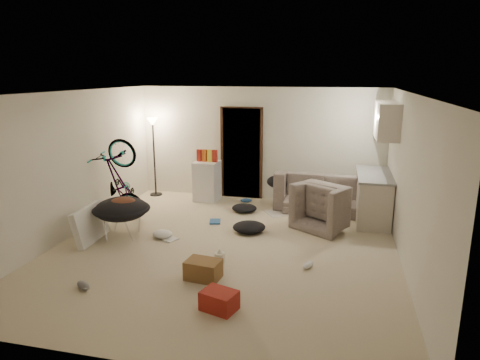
% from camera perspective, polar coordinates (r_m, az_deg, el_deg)
% --- Properties ---
extents(floor, '(5.50, 6.00, 0.02)m').
position_cam_1_polar(floor, '(7.12, -2.05, -9.05)').
color(floor, beige).
rests_on(floor, ground).
extents(ceiling, '(5.50, 6.00, 0.02)m').
position_cam_1_polar(ceiling, '(6.56, -2.24, 11.65)').
color(ceiling, white).
rests_on(ceiling, wall_back).
extents(wall_back, '(5.50, 0.02, 2.50)m').
position_cam_1_polar(wall_back, '(9.61, 2.63, 4.85)').
color(wall_back, silver).
rests_on(wall_back, floor).
extents(wall_front, '(5.50, 0.02, 2.50)m').
position_cam_1_polar(wall_front, '(4.04, -13.64, -8.65)').
color(wall_front, silver).
rests_on(wall_front, floor).
extents(wall_left, '(0.02, 6.00, 2.50)m').
position_cam_1_polar(wall_left, '(7.91, -21.82, 1.85)').
color(wall_left, silver).
rests_on(wall_left, floor).
extents(wall_right, '(0.02, 6.00, 2.50)m').
position_cam_1_polar(wall_right, '(6.58, 21.73, -0.45)').
color(wall_right, silver).
rests_on(wall_right, floor).
extents(doorway, '(0.85, 0.10, 2.04)m').
position_cam_1_polar(doorway, '(9.69, 0.24, 3.56)').
color(doorway, black).
rests_on(doorway, floor).
extents(door_trim, '(0.97, 0.04, 2.10)m').
position_cam_1_polar(door_trim, '(9.66, 0.20, 3.53)').
color(door_trim, '#382013').
rests_on(door_trim, floor).
extents(floor_lamp, '(0.28, 0.28, 1.81)m').
position_cam_1_polar(floor_lamp, '(9.99, -11.48, 5.26)').
color(floor_lamp, black).
rests_on(floor_lamp, floor).
extents(kitchen_counter, '(0.60, 1.50, 0.88)m').
position_cam_1_polar(kitchen_counter, '(8.67, 17.28, -2.30)').
color(kitchen_counter, beige).
rests_on(kitchen_counter, floor).
extents(counter_top, '(0.64, 1.54, 0.04)m').
position_cam_1_polar(counter_top, '(8.55, 17.51, 0.66)').
color(counter_top, gray).
rests_on(counter_top, kitchen_counter).
extents(kitchen_uppers, '(0.38, 1.40, 0.65)m').
position_cam_1_polar(kitchen_uppers, '(8.40, 18.92, 7.60)').
color(kitchen_uppers, beige).
rests_on(kitchen_uppers, wall_right).
extents(sofa, '(2.07, 0.91, 0.59)m').
position_cam_1_polar(sofa, '(9.12, 11.22, -2.07)').
color(sofa, '#343B34').
rests_on(sofa, floor).
extents(armchair, '(1.26, 1.23, 0.63)m').
position_cam_1_polar(armchair, '(8.13, 11.88, -3.95)').
color(armchair, '#343B34').
rests_on(armchair, floor).
extents(bicycle, '(1.67, 0.76, 0.96)m').
position_cam_1_polar(bicycle, '(8.55, -15.58, -2.43)').
color(bicycle, black).
rests_on(bicycle, floor).
extents(book_asset, '(0.25, 0.23, 0.02)m').
position_cam_1_polar(book_asset, '(6.29, -5.08, -12.18)').
color(book_asset, maroon).
rests_on(book_asset, floor).
extents(mini_fridge, '(0.54, 0.54, 0.88)m').
position_cam_1_polar(mini_fridge, '(9.60, -4.41, -0.12)').
color(mini_fridge, white).
rests_on(mini_fridge, floor).
extents(snack_box_0, '(0.11, 0.08, 0.30)m').
position_cam_1_polar(snack_box_0, '(9.53, -5.45, 3.20)').
color(snack_box_0, maroon).
rests_on(snack_box_0, mini_fridge).
extents(snack_box_1, '(0.11, 0.09, 0.30)m').
position_cam_1_polar(snack_box_1, '(9.50, -4.76, 3.17)').
color(snack_box_1, '#C65418').
rests_on(snack_box_1, mini_fridge).
extents(snack_box_2, '(0.11, 0.08, 0.30)m').
position_cam_1_polar(snack_box_2, '(9.46, -4.07, 3.14)').
color(snack_box_2, yellow).
rests_on(snack_box_2, mini_fridge).
extents(snack_box_3, '(0.11, 0.09, 0.30)m').
position_cam_1_polar(snack_box_3, '(9.43, -3.37, 3.11)').
color(snack_box_3, maroon).
rests_on(snack_box_3, mini_fridge).
extents(saucer_chair, '(0.98, 0.98, 0.70)m').
position_cam_1_polar(saucer_chair, '(7.71, -15.48, -4.39)').
color(saucer_chair, silver).
rests_on(saucer_chair, floor).
extents(hoodie, '(0.60, 0.56, 0.22)m').
position_cam_1_polar(hoodie, '(7.60, -15.35, -3.05)').
color(hoodie, '#552C1D').
rests_on(hoodie, saucer_chair).
extents(sofa_drape, '(0.57, 0.48, 0.28)m').
position_cam_1_polar(sofa_drape, '(9.13, 5.33, -0.25)').
color(sofa_drape, black).
rests_on(sofa_drape, sofa).
extents(tv_box, '(0.29, 0.93, 0.62)m').
position_cam_1_polar(tv_box, '(7.72, -19.34, -5.53)').
color(tv_box, silver).
rests_on(tv_box, floor).
extents(drink_case_a, '(0.51, 0.39, 0.27)m').
position_cam_1_polar(drink_case_a, '(6.09, -4.93, -11.81)').
color(drink_case_a, brown).
rests_on(drink_case_a, floor).
extents(drink_case_b, '(0.48, 0.41, 0.24)m').
position_cam_1_polar(drink_case_b, '(5.36, -2.79, -15.75)').
color(drink_case_b, maroon).
rests_on(drink_case_b, floor).
extents(juicer, '(0.16, 0.16, 0.23)m').
position_cam_1_polar(juicer, '(6.55, -2.71, -10.23)').
color(juicer, beige).
rests_on(juicer, floor).
extents(newspaper, '(0.59, 0.62, 0.01)m').
position_cam_1_polar(newspaper, '(8.81, 4.86, -4.40)').
color(newspaper, beige).
rests_on(newspaper, floor).
extents(book_blue, '(0.27, 0.32, 0.03)m').
position_cam_1_polar(book_blue, '(8.27, -3.35, -5.55)').
color(book_blue, '#2A5899').
rests_on(book_blue, floor).
extents(book_white, '(0.25, 0.28, 0.02)m').
position_cam_1_polar(book_white, '(7.50, -9.20, -7.84)').
color(book_white, silver).
rests_on(book_white, floor).
extents(shoe_0, '(0.27, 0.16, 0.09)m').
position_cam_1_polar(shoe_0, '(9.48, 0.81, -2.74)').
color(shoe_0, '#2A5899').
rests_on(shoe_0, floor).
extents(shoe_3, '(0.29, 0.23, 0.10)m').
position_cam_1_polar(shoe_3, '(6.19, -20.17, -13.07)').
color(shoe_3, slate).
rests_on(shoe_3, floor).
extents(shoe_4, '(0.20, 0.27, 0.09)m').
position_cam_1_polar(shoe_4, '(6.48, 9.07, -11.14)').
color(shoe_4, white).
rests_on(shoe_4, floor).
extents(clothes_lump_a, '(0.72, 0.66, 0.19)m').
position_cam_1_polar(clothes_lump_a, '(7.74, 1.22, -6.29)').
color(clothes_lump_a, black).
rests_on(clothes_lump_a, floor).
extents(clothes_lump_b, '(0.53, 0.47, 0.16)m').
position_cam_1_polar(clothes_lump_b, '(8.85, 0.58, -3.76)').
color(clothes_lump_b, black).
rests_on(clothes_lump_b, floor).
extents(clothes_lump_c, '(0.48, 0.46, 0.12)m').
position_cam_1_polar(clothes_lump_c, '(7.64, -10.29, -7.10)').
color(clothes_lump_c, silver).
rests_on(clothes_lump_c, floor).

